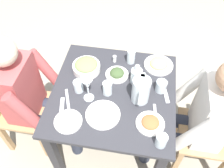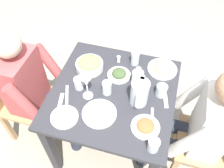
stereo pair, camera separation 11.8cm
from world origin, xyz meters
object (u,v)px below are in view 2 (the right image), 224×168
at_px(dining_table, 113,102).
at_px(plate_fries, 162,68).
at_px(chair_far, 219,142).
at_px(water_glass_near_right, 107,88).
at_px(diner_far, 195,125).
at_px(water_pitcher, 140,93).
at_px(oil_carafe, 137,79).
at_px(wine_glass, 86,83).
at_px(water_glass_far_right, 135,58).
at_px(plate_dolmas, 119,74).
at_px(plate_beans, 99,113).
at_px(plate_rice_curry, 145,126).
at_px(salt_shaker, 119,59).
at_px(plate_yoghurt, 64,117).
at_px(chair_near, 18,95).
at_px(water_glass_far_left, 154,145).
at_px(water_glass_near_left, 161,90).
at_px(diner_near, 36,89).
at_px(salad_bowl, 89,64).
at_px(water_glass_by_pitcher, 79,83).

xyz_separation_m(dining_table, plate_fries, (-0.31, 0.30, 0.15)).
height_order(chair_far, water_glass_near_right, chair_far).
height_order(dining_table, diner_far, diner_far).
height_order(water_pitcher, oil_carafe, water_pitcher).
bearing_deg(wine_glass, water_glass_far_right, 148.80).
bearing_deg(plate_fries, plate_dolmas, -63.29).
bearing_deg(dining_table, oil_carafe, 128.85).
xyz_separation_m(plate_beans, wine_glass, (-0.12, -0.12, 0.13)).
xyz_separation_m(plate_rice_curry, salt_shaker, (-0.52, -0.31, 0.01)).
distance_m(plate_yoghurt, wine_glass, 0.26).
height_order(chair_near, chair_far, same).
bearing_deg(dining_table, water_pitcher, 79.88).
distance_m(oil_carafe, salt_shaker, 0.26).
relative_size(dining_table, diner_far, 0.75).
bearing_deg(water_glass_far_left, water_glass_far_right, -158.67).
bearing_deg(chair_far, plate_dolmas, -104.22).
bearing_deg(wine_glass, plate_yoghurt, -22.46).
bearing_deg(plate_fries, water_glass_near_left, 5.87).
bearing_deg(plate_yoghurt, chair_far, 103.30).
height_order(plate_fries, water_glass_near_left, water_glass_near_left).
bearing_deg(salt_shaker, diner_far, 61.50).
bearing_deg(plate_rice_curry, chair_near, -98.02).
bearing_deg(diner_near, wine_glass, 88.08).
bearing_deg(water_pitcher, diner_near, -87.41).
bearing_deg(plate_dolmas, water_glass_near_right, -12.72).
xyz_separation_m(plate_rice_curry, oil_carafe, (-0.33, -0.13, 0.04)).
distance_m(chair_far, diner_far, 0.25).
bearing_deg(wine_glass, chair_far, 92.23).
distance_m(water_pitcher, plate_yoghurt, 0.51).
bearing_deg(chair_far, plate_beans, -79.23).
height_order(water_glass_far_left, salt_shaker, water_glass_far_left).
height_order(salad_bowl, wine_glass, wine_glass).
bearing_deg(water_glass_near_left, plate_rice_curry, -10.28).
bearing_deg(chair_far, water_glass_by_pitcher, -90.93).
relative_size(diner_near, diner_far, 1.00).
xyz_separation_m(water_glass_far_left, oil_carafe, (-0.46, -0.20, 0.01)).
xyz_separation_m(diner_near, plate_beans, (0.14, 0.55, 0.11)).
xyz_separation_m(diner_near, wine_glass, (0.01, 0.43, 0.24)).
bearing_deg(plate_fries, chair_far, 54.69).
bearing_deg(salad_bowl, chair_far, 78.21).
xyz_separation_m(water_glass_near_left, water_glass_near_right, (0.09, -0.36, 0.01)).
bearing_deg(water_glass_near_right, water_glass_far_left, 49.41).
bearing_deg(wine_glass, dining_table, 117.80).
bearing_deg(wine_glass, plate_fries, 130.48).
bearing_deg(water_glass_near_left, water_glass_far_left, 2.38).
bearing_deg(plate_yoghurt, plate_rice_curry, 98.08).
bearing_deg(plate_fries, salad_bowl, -75.51).
bearing_deg(salt_shaker, dining_table, 8.01).
bearing_deg(salad_bowl, salt_shaker, 124.02).
height_order(plate_rice_curry, plate_yoghurt, plate_rice_curry).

